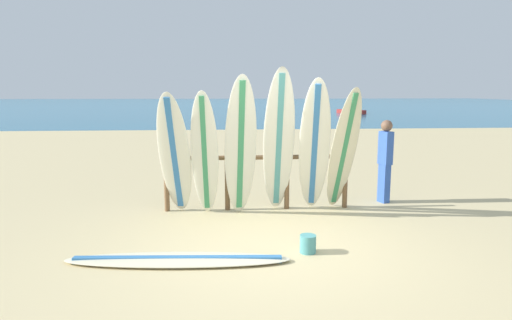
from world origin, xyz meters
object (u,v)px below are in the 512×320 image
(surfboard_lying_on_sand, at_px, (178,260))
(beachgoer_standing, at_px, (385,158))
(surfboard_leaning_far_left, at_px, (174,154))
(surfboard_leaning_center, at_px, (279,142))
(small_boat_offshore, at_px, (351,111))
(surfboard_leaning_center_left, at_px, (241,147))
(surfboard_leaning_right, at_px, (343,151))
(surfboard_leaning_left, at_px, (205,154))
(surfboard_rack, at_px, (257,171))
(surfboard_leaning_center_right, at_px, (314,147))
(sand_bucket, at_px, (308,244))

(surfboard_lying_on_sand, bearing_deg, beachgoer_standing, 36.49)
(surfboard_leaning_far_left, xyz_separation_m, beachgoer_standing, (3.88, 0.59, -0.19))
(surfboard_leaning_center, xyz_separation_m, small_boat_offshore, (10.51, 31.10, -1.00))
(surfboard_leaning_center_left, bearing_deg, small_boat_offshore, 70.31)
(surfboard_leaning_right, xyz_separation_m, surfboard_lying_on_sand, (-2.66, -2.08, -1.06))
(surfboard_leaning_left, height_order, surfboard_leaning_right, surfboard_leaning_right)
(surfboard_rack, xyz_separation_m, surfboard_lying_on_sand, (-1.19, -2.39, -0.66))
(surfboard_leaning_center_right, bearing_deg, sand_bucket, -103.84)
(surfboard_leaning_right, distance_m, small_boat_offshore, 32.50)
(surfboard_rack, distance_m, beachgoer_standing, 2.48)
(surfboard_leaning_center_right, xyz_separation_m, small_boat_offshore, (9.92, 31.20, -0.92))
(surfboard_leaning_center_right, relative_size, sand_bucket, 9.81)
(small_boat_offshore, xyz_separation_m, sand_bucket, (-10.35, -32.98, -0.14))
(surfboard_leaning_center, distance_m, beachgoer_standing, 2.24)
(beachgoer_standing, xyz_separation_m, sand_bucket, (-1.96, -2.49, -0.75))
(surfboard_leaning_center, relative_size, surfboard_leaning_center_right, 1.07)
(surfboard_leaning_far_left, distance_m, surfboard_leaning_left, 0.52)
(surfboard_leaning_center_left, xyz_separation_m, sand_bucket, (0.82, -1.76, -1.08))
(beachgoer_standing, bearing_deg, surfboard_lying_on_sand, -143.51)
(surfboard_rack, xyz_separation_m, surfboard_leaning_center_right, (0.94, -0.41, 0.47))
(surfboard_leaning_center, bearing_deg, surfboard_rack, 137.98)
(surfboard_lying_on_sand, relative_size, sand_bucket, 11.98)
(surfboard_leaning_right, height_order, beachgoer_standing, surfboard_leaning_right)
(surfboard_leaning_far_left, bearing_deg, beachgoer_standing, 8.65)
(surfboard_leaning_center_left, distance_m, surfboard_lying_on_sand, 2.44)
(surfboard_leaning_far_left, height_order, beachgoer_standing, surfboard_leaning_far_left)
(surfboard_rack, distance_m, surfboard_lying_on_sand, 2.75)
(surfboard_rack, distance_m, surfboard_leaning_left, 1.05)
(surfboard_leaning_center, bearing_deg, surfboard_leaning_left, -177.34)
(beachgoer_standing, bearing_deg, sand_bucket, -128.10)
(surfboard_leaning_left, xyz_separation_m, surfboard_leaning_center, (1.26, 0.06, 0.19))
(sand_bucket, bearing_deg, surfboard_leaning_center_left, 114.90)
(surfboard_leaning_far_left, distance_m, surfboard_leaning_center_right, 2.37)
(surfboard_leaning_left, relative_size, surfboard_leaning_center, 0.85)
(surfboard_lying_on_sand, distance_m, beachgoer_standing, 4.62)
(surfboard_rack, distance_m, small_boat_offshore, 32.65)
(surfboard_leaning_center_right, xyz_separation_m, sand_bucket, (-0.44, -1.78, -1.05))
(surfboard_leaning_center, xyz_separation_m, beachgoer_standing, (2.12, 0.62, -0.39))
(surfboard_leaning_left, relative_size, surfboard_lying_on_sand, 0.75)
(surfboard_leaning_far_left, relative_size, small_boat_offshore, 0.74)
(surfboard_leaning_center, xyz_separation_m, surfboard_leaning_right, (1.13, -0.00, -0.16))
(surfboard_leaning_center, bearing_deg, surfboard_leaning_far_left, 179.15)
(surfboard_rack, bearing_deg, surfboard_leaning_left, -158.13)
(surfboard_leaning_center, relative_size, beachgoer_standing, 1.59)
(surfboard_leaning_center_right, distance_m, beachgoer_standing, 1.71)
(surfboard_lying_on_sand, bearing_deg, surfboard_rack, 63.51)
(beachgoer_standing, bearing_deg, surfboard_leaning_far_left, -171.35)
(surfboard_leaning_left, bearing_deg, surfboard_lying_on_sand, -97.78)
(surfboard_leaning_center_left, bearing_deg, surfboard_leaning_left, 174.20)
(surfboard_leaning_center, distance_m, surfboard_lying_on_sand, 2.86)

